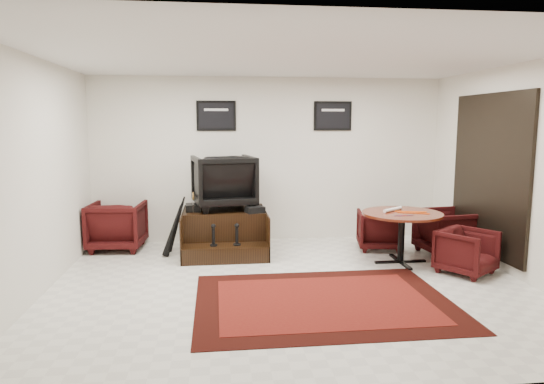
{
  "coord_description": "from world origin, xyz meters",
  "views": [
    {
      "loc": [
        -0.93,
        -5.8,
        2.03
      ],
      "look_at": [
        -0.14,
        0.9,
        1.07
      ],
      "focal_mm": 32.0,
      "sensor_mm": 36.0,
      "label": 1
    }
  ],
  "objects_px": {
    "table_chair_window": "(447,229)",
    "table_chair_back": "(379,228)",
    "table_chair_corner": "(467,250)",
    "shine_chair": "(224,179)",
    "armchair_side": "(117,223)",
    "meeting_table": "(402,219)",
    "shine_podium": "(224,232)"
  },
  "relations": [
    {
      "from": "table_chair_window",
      "to": "table_chair_back",
      "type": "bearing_deg",
      "value": 58.69
    },
    {
      "from": "table_chair_corner",
      "to": "shine_chair",
      "type": "bearing_deg",
      "value": 117.31
    },
    {
      "from": "shine_chair",
      "to": "armchair_side",
      "type": "relative_size",
      "value": 1.12
    },
    {
      "from": "armchair_side",
      "to": "table_chair_corner",
      "type": "bearing_deg",
      "value": 163.1
    },
    {
      "from": "armchair_side",
      "to": "table_chair_window",
      "type": "relative_size",
      "value": 1.1
    },
    {
      "from": "table_chair_window",
      "to": "meeting_table",
      "type": "bearing_deg",
      "value": 106.17
    },
    {
      "from": "meeting_table",
      "to": "table_chair_corner",
      "type": "xyz_separation_m",
      "value": [
        0.69,
        -0.6,
        -0.32
      ]
    },
    {
      "from": "armchair_side",
      "to": "table_chair_window",
      "type": "xyz_separation_m",
      "value": [
        5.15,
        -0.9,
        -0.04
      ]
    },
    {
      "from": "shine_chair",
      "to": "table_chair_corner",
      "type": "relative_size",
      "value": 1.43
    },
    {
      "from": "shine_podium",
      "to": "armchair_side",
      "type": "xyz_separation_m",
      "value": [
        -1.72,
        0.33,
        0.12
      ]
    },
    {
      "from": "armchair_side",
      "to": "table_chair_window",
      "type": "bearing_deg",
      "value": 174.04
    },
    {
      "from": "armchair_side",
      "to": "table_chair_corner",
      "type": "height_order",
      "value": "armchair_side"
    },
    {
      "from": "shine_chair",
      "to": "table_chair_back",
      "type": "height_order",
      "value": "shine_chair"
    },
    {
      "from": "table_chair_window",
      "to": "armchair_side",
      "type": "bearing_deg",
      "value": 72.76
    },
    {
      "from": "armchair_side",
      "to": "meeting_table",
      "type": "xyz_separation_m",
      "value": [
        4.26,
        -1.28,
        0.23
      ]
    },
    {
      "from": "armchair_side",
      "to": "table_chair_window",
      "type": "distance_m",
      "value": 5.23
    },
    {
      "from": "shine_podium",
      "to": "shine_chair",
      "type": "xyz_separation_m",
      "value": [
        0.0,
        0.14,
        0.84
      ]
    },
    {
      "from": "armchair_side",
      "to": "table_chair_back",
      "type": "height_order",
      "value": "armchair_side"
    },
    {
      "from": "meeting_table",
      "to": "table_chair_back",
      "type": "bearing_deg",
      "value": 93.43
    },
    {
      "from": "meeting_table",
      "to": "table_chair_back",
      "type": "xyz_separation_m",
      "value": [
        -0.05,
        0.8,
        -0.31
      ]
    },
    {
      "from": "shine_chair",
      "to": "table_chair_window",
      "type": "height_order",
      "value": "shine_chair"
    },
    {
      "from": "shine_podium",
      "to": "shine_chair",
      "type": "bearing_deg",
      "value": 90.0
    },
    {
      "from": "armchair_side",
      "to": "table_chair_corner",
      "type": "xyz_separation_m",
      "value": [
        4.95,
        -1.88,
        -0.09
      ]
    },
    {
      "from": "shine_podium",
      "to": "table_chair_corner",
      "type": "distance_m",
      "value": 3.59
    },
    {
      "from": "shine_chair",
      "to": "table_chair_corner",
      "type": "bearing_deg",
      "value": 142.75
    },
    {
      "from": "meeting_table",
      "to": "table_chair_corner",
      "type": "bearing_deg",
      "value": -41.11
    },
    {
      "from": "meeting_table",
      "to": "table_chair_back",
      "type": "relative_size",
      "value": 1.64
    },
    {
      "from": "shine_podium",
      "to": "table_chair_corner",
      "type": "relative_size",
      "value": 1.99
    },
    {
      "from": "table_chair_corner",
      "to": "table_chair_window",
      "type": "bearing_deg",
      "value": 43.41
    },
    {
      "from": "shine_chair",
      "to": "table_chair_window",
      "type": "distance_m",
      "value": 3.59
    },
    {
      "from": "shine_podium",
      "to": "shine_chair",
      "type": "relative_size",
      "value": 1.39
    },
    {
      "from": "table_chair_back",
      "to": "table_chair_window",
      "type": "height_order",
      "value": "table_chair_window"
    }
  ]
}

